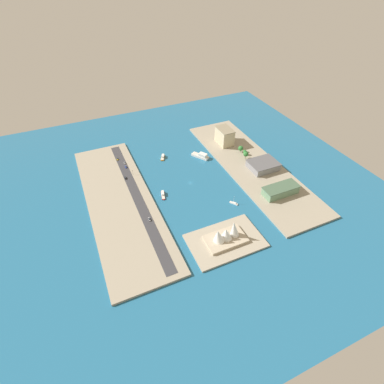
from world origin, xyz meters
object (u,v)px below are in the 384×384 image
object	(u,v)px
hatchback_blue	(126,167)
taxi_yellow_cab	(117,159)
tugboat_red	(163,195)
water_taxi_orange	(163,157)
van_white	(125,163)
sailboat_small_white	(234,203)
sedan_silver	(149,219)
office_block_beige	(225,136)
suv_black	(126,178)
ferry_white_commuter	(201,156)
warehouse_low_gray	(263,165)
traffic_light_waterfront	(133,172)
terminal_long_green	(280,190)
opera_landmark	(226,235)

from	to	relation	value
hatchback_blue	taxi_yellow_cab	world-z (taller)	taxi_yellow_cab
tugboat_red	water_taxi_orange	xyz separation A→B (m)	(-25.81, -73.18, 0.10)
tugboat_red	van_white	world-z (taller)	van_white
sailboat_small_white	water_taxi_orange	world-z (taller)	sailboat_small_white
water_taxi_orange	sedan_silver	distance (m)	118.97
water_taxi_orange	office_block_beige	world-z (taller)	office_block_beige
suv_black	office_block_beige	bearing A→B (deg)	-170.92
tugboat_red	taxi_yellow_cab	xyz separation A→B (m)	(32.21, -90.84, 2.01)
ferry_white_commuter	water_taxi_orange	size ratio (longest dim) A/B	1.77
warehouse_low_gray	office_block_beige	size ratio (longest dim) A/B	1.27
sailboat_small_white	office_block_beige	xyz separation A→B (m)	(-50.90, -115.71, 12.99)
ferry_white_commuter	traffic_light_waterfront	bearing A→B (deg)	2.20
suv_black	taxi_yellow_cab	bearing A→B (deg)	-90.04
sailboat_small_white	office_block_beige	bearing A→B (deg)	-113.74
traffic_light_waterfront	tugboat_red	bearing A→B (deg)	113.48
tugboat_red	taxi_yellow_cab	size ratio (longest dim) A/B	3.19
sailboat_small_white	terminal_long_green	bearing A→B (deg)	171.00
hatchback_blue	ferry_white_commuter	bearing A→B (deg)	171.42
water_taxi_orange	traffic_light_waterfront	xyz separation A→B (m)	(47.47, 23.31, 5.29)
ferry_white_commuter	traffic_light_waterfront	xyz separation A→B (m)	(95.58, 3.68, 4.15)
terminal_long_green	office_block_beige	bearing A→B (deg)	-87.78
water_taxi_orange	sailboat_small_white	bearing A→B (deg)	109.55
water_taxi_orange	office_block_beige	xyz separation A→B (m)	(-93.05, 2.99, 12.38)
sedan_silver	opera_landmark	bearing A→B (deg)	136.86
ferry_white_commuter	warehouse_low_gray	xyz separation A→B (m)	(-60.28, 58.06, 4.55)
tugboat_red	office_block_beige	xyz separation A→B (m)	(-118.86, -70.19, 12.48)
ferry_white_commuter	terminal_long_green	distance (m)	118.93
ferry_white_commuter	office_block_beige	distance (m)	49.22
sedan_silver	ferry_white_commuter	bearing A→B (deg)	-139.21
office_block_beige	van_white	bearing A→B (deg)	-2.97
sailboat_small_white	suv_black	distance (m)	135.75
suv_black	opera_landmark	xyz separation A→B (m)	(-64.83, 135.26, 5.91)
taxi_yellow_cab	ferry_white_commuter	bearing A→B (deg)	160.64
traffic_light_waterfront	opera_landmark	world-z (taller)	opera_landmark
tugboat_red	suv_black	distance (m)	56.24
office_block_beige	taxi_yellow_cab	world-z (taller)	office_block_beige
warehouse_low_gray	office_block_beige	xyz separation A→B (m)	(15.35, -74.70, 6.69)
sailboat_small_white	terminal_long_green	size ratio (longest dim) A/B	0.26
suv_black	traffic_light_waterfront	world-z (taller)	traffic_light_waterfront
hatchback_blue	terminal_long_green	bearing A→B (deg)	140.63
taxi_yellow_cab	traffic_light_waterfront	xyz separation A→B (m)	(-10.55, 40.98, 3.39)
hatchback_blue	suv_black	bearing A→B (deg)	75.08
van_white	sedan_silver	distance (m)	111.14
tugboat_red	van_white	bearing A→B (deg)	-71.94
terminal_long_green	opera_landmark	distance (m)	97.56
water_taxi_orange	taxi_yellow_cab	xyz separation A→B (m)	(58.02, -17.66, 1.90)
hatchback_blue	traffic_light_waterfront	size ratio (longest dim) A/B	0.72
traffic_light_waterfront	hatchback_blue	bearing A→B (deg)	-76.37
sailboat_small_white	suv_black	world-z (taller)	sailboat_small_white
warehouse_low_gray	traffic_light_waterfront	size ratio (longest dim) A/B	5.54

